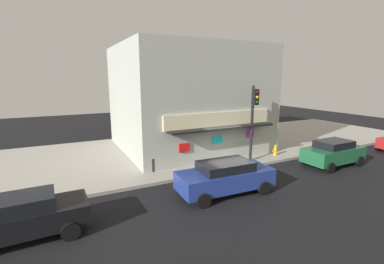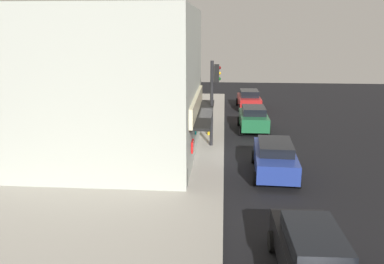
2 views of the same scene
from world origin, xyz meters
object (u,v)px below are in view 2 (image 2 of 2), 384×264
(fire_hydrant, at_px, (209,129))
(pedestrian, at_px, (184,131))
(traffic_light, at_px, (214,92))
(potted_plant_by_doorway, at_px, (168,157))
(parked_car_red, at_px, (249,99))
(parked_car_green, at_px, (253,118))
(parked_car_black, at_px, (313,256))
(trash_can, at_px, (182,177))
(parked_car_blue, at_px, (275,157))

(fire_hydrant, bearing_deg, pedestrian, 154.42)
(pedestrian, bearing_deg, traffic_light, -76.55)
(potted_plant_by_doorway, bearing_deg, parked_car_red, -16.06)
(fire_hydrant, xyz_separation_m, pedestrian, (-2.71, 1.30, 0.55))
(potted_plant_by_doorway, xyz_separation_m, parked_car_green, (8.54, -4.52, 0.04))
(parked_car_black, distance_m, parked_car_red, 24.33)
(fire_hydrant, height_order, potted_plant_by_doorway, potted_plant_by_doorway)
(fire_hydrant, relative_size, parked_car_red, 0.18)
(fire_hydrant, xyz_separation_m, parked_car_red, (9.63, -3.00, 0.28))
(potted_plant_by_doorway, bearing_deg, parked_car_green, -27.87)
(fire_hydrant, relative_size, pedestrian, 0.45)
(trash_can, height_order, parked_car_blue, parked_car_blue)
(trash_can, bearing_deg, parked_car_red, -11.86)
(traffic_light, height_order, trash_can, traffic_light)
(trash_can, relative_size, parked_car_blue, 0.17)
(parked_car_blue, xyz_separation_m, parked_car_black, (-8.38, -0.02, -0.02))
(parked_car_blue, bearing_deg, parked_car_black, -179.84)
(fire_hydrant, relative_size, parked_car_black, 0.16)
(trash_can, relative_size, parked_car_black, 0.17)
(fire_hydrant, bearing_deg, parked_car_green, -55.14)
(trash_can, xyz_separation_m, parked_car_red, (18.18, -3.82, 0.25))
(fire_hydrant, height_order, parked_car_green, parked_car_green)
(parked_car_black, bearing_deg, parked_car_green, 1.55)
(traffic_light, xyz_separation_m, potted_plant_by_doorway, (-4.23, 1.97, -2.43))
(trash_can, bearing_deg, parked_car_green, -19.23)
(pedestrian, height_order, potted_plant_by_doorway, pedestrian)
(pedestrian, bearing_deg, parked_car_green, -41.48)
(trash_can, xyz_separation_m, pedestrian, (5.84, 0.48, 0.52))
(fire_hydrant, relative_size, trash_can, 0.95)
(trash_can, distance_m, parked_car_red, 18.58)
(traffic_light, bearing_deg, trash_can, 169.69)
(potted_plant_by_doorway, xyz_separation_m, parked_car_blue, (0.24, -4.95, 0.03))
(pedestrian, relative_size, parked_car_red, 0.41)
(fire_hydrant, distance_m, parked_car_black, 15.07)
(parked_car_green, bearing_deg, trash_can, 160.77)
(pedestrian, distance_m, parked_car_black, 12.85)
(pedestrian, bearing_deg, trash_can, -175.34)
(parked_car_black, xyz_separation_m, parked_car_green, (16.69, 0.45, 0.03))
(trash_can, height_order, parked_car_green, parked_car_green)
(traffic_light, xyz_separation_m, parked_car_black, (-12.37, -3.00, -2.42))
(traffic_light, relative_size, parked_car_black, 1.03)
(potted_plant_by_doorway, relative_size, parked_car_red, 0.26)
(traffic_light, bearing_deg, parked_car_black, -166.39)
(fire_hydrant, bearing_deg, parked_car_red, -17.29)
(parked_car_blue, bearing_deg, potted_plant_by_doorway, 92.80)
(trash_can, bearing_deg, fire_hydrant, -5.48)
(parked_car_green, bearing_deg, pedestrian, 138.52)
(potted_plant_by_doorway, xyz_separation_m, parked_car_black, (-8.14, -4.97, 0.01))
(parked_car_blue, bearing_deg, parked_car_green, 2.95)
(traffic_light, height_order, fire_hydrant, traffic_light)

